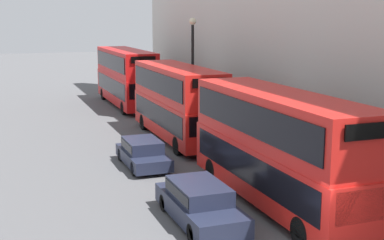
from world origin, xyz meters
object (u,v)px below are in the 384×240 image
(pedestrian, at_px, (223,129))
(car_dark_sedan, at_px, (200,202))
(bus_leading, at_px, (278,144))
(bus_second_in_queue, at_px, (177,100))
(car_hatchback, at_px, (143,152))
(bus_third_in_queue, at_px, (126,75))

(pedestrian, bearing_deg, car_dark_sedan, -117.19)
(bus_leading, distance_m, pedestrian, 11.01)
(bus_second_in_queue, bearing_deg, bus_leading, -90.00)
(bus_second_in_queue, bearing_deg, pedestrian, -28.07)
(car_hatchback, bearing_deg, car_dark_sedan, -90.00)
(bus_second_in_queue, relative_size, car_dark_sedan, 2.11)
(pedestrian, bearing_deg, bus_second_in_queue, 151.93)
(car_dark_sedan, relative_size, pedestrian, 2.96)
(car_dark_sedan, bearing_deg, pedestrian, 62.81)
(car_dark_sedan, distance_m, car_hatchback, 7.66)
(car_hatchback, bearing_deg, pedestrian, 31.71)
(pedestrian, bearing_deg, bus_leading, -102.56)
(bus_second_in_queue, relative_size, car_hatchback, 2.39)
(car_dark_sedan, distance_m, pedestrian, 12.62)
(car_dark_sedan, height_order, pedestrian, pedestrian)
(bus_second_in_queue, xyz_separation_m, car_dark_sedan, (-3.40, -12.49, -1.64))
(bus_leading, distance_m, car_dark_sedan, 3.83)
(bus_second_in_queue, height_order, car_hatchback, bus_second_in_queue)
(bus_second_in_queue, distance_m, car_hatchback, 6.14)
(bus_leading, xyz_separation_m, car_dark_sedan, (-3.40, -0.61, -1.66))
(bus_third_in_queue, xyz_separation_m, car_dark_sedan, (-3.40, -25.50, -1.75))
(bus_leading, relative_size, bus_second_in_queue, 1.05)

